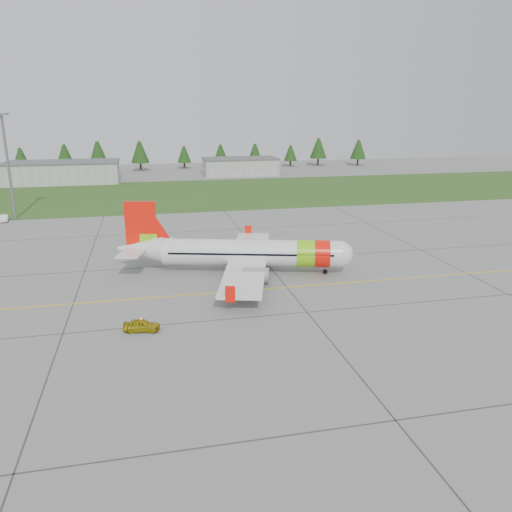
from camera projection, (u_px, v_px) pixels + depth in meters
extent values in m
plane|color=gray|center=(215.00, 320.00, 51.76)|extent=(320.00, 320.00, 0.00)
cylinder|color=silver|center=(251.00, 253.00, 66.13)|extent=(23.43, 9.58, 3.50)
sphere|color=silver|center=(340.00, 254.00, 65.55)|extent=(3.50, 3.50, 3.50)
cone|color=silver|center=(141.00, 249.00, 66.77)|extent=(6.99, 5.05, 3.50)
cube|color=black|center=(342.00, 252.00, 65.45)|extent=(2.01, 2.63, 0.50)
cylinder|color=#7FD810|center=(305.00, 253.00, 65.77)|extent=(3.20, 4.07, 3.58)
cylinder|color=#FA1508|center=(322.00, 254.00, 65.67)|extent=(2.86, 3.98, 3.58)
cube|color=silver|center=(248.00, 260.00, 66.43)|extent=(12.40, 29.00, 0.32)
cube|color=#FA1508|center=(248.00, 231.00, 80.01)|extent=(1.08, 0.44, 1.80)
cube|color=#FA1508|center=(230.00, 294.00, 52.66)|extent=(1.08, 0.44, 1.80)
cylinder|color=gray|center=(260.00, 253.00, 71.23)|extent=(3.62, 2.68, 1.88)
cylinder|color=gray|center=(256.00, 275.00, 61.77)|extent=(3.62, 2.68, 1.88)
cube|color=#FA1508|center=(141.00, 227.00, 65.91)|extent=(4.07, 1.41, 6.82)
cube|color=#7FD810|center=(149.00, 242.00, 66.42)|extent=(2.35, 0.98, 2.15)
cube|color=silver|center=(137.00, 247.00, 66.73)|extent=(5.51, 10.71, 0.20)
cylinder|color=slate|center=(325.00, 269.00, 66.25)|extent=(0.16, 0.16, 1.26)
cylinder|color=black|center=(325.00, 272.00, 66.34)|extent=(0.66, 0.40, 0.61)
cylinder|color=slate|center=(243.00, 261.00, 69.15)|extent=(0.20, 0.20, 1.71)
cylinder|color=black|center=(240.00, 264.00, 69.27)|extent=(1.01, 0.64, 0.93)
cylinder|color=slate|center=(240.00, 272.00, 64.33)|extent=(0.20, 0.20, 1.71)
cylinder|color=black|center=(237.00, 275.00, 64.46)|extent=(1.01, 0.64, 0.93)
imported|color=#FFEA0E|center=(141.00, 314.00, 48.74)|extent=(1.46, 1.63, 3.57)
imported|color=white|center=(3.00, 211.00, 96.97)|extent=(1.57, 1.51, 3.96)
cube|color=#30561E|center=(171.00, 194.00, 128.56)|extent=(320.00, 50.00, 0.03)
cube|color=gold|center=(206.00, 294.00, 59.25)|extent=(120.00, 0.25, 0.02)
cube|color=#A8A8A3|center=(63.00, 173.00, 147.72)|extent=(32.00, 14.00, 6.00)
cube|color=#A8A8A3|center=(240.00, 167.00, 166.73)|extent=(24.00, 12.00, 5.20)
cylinder|color=slate|center=(9.00, 169.00, 96.63)|extent=(0.50, 0.50, 20.00)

